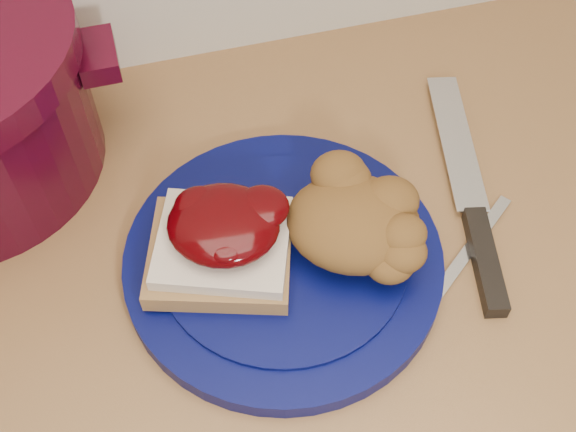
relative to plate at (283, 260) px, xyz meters
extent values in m
cylinder|color=#040840|center=(0.00, 0.00, 0.00)|extent=(0.39, 0.39, 0.02)
cube|color=olive|center=(-0.06, 0.01, 0.02)|extent=(0.15, 0.14, 0.02)
cube|color=beige|center=(-0.05, 0.01, 0.04)|extent=(0.14, 0.13, 0.01)
ellipsoid|color=#310103|center=(-0.05, 0.01, 0.06)|extent=(0.13, 0.12, 0.03)
ellipsoid|color=brown|center=(0.06, -0.01, 0.04)|extent=(0.15, 0.14, 0.06)
cube|color=black|center=(0.18, -0.05, 0.00)|extent=(0.04, 0.11, 0.02)
cube|color=silver|center=(0.22, 0.10, 0.00)|extent=(0.07, 0.19, 0.00)
cube|color=silver|center=(0.18, -0.03, -0.01)|extent=(0.13, 0.10, 0.00)
cube|color=#360513|center=(-0.13, 0.21, 0.10)|extent=(0.04, 0.06, 0.02)
camera|label=1|loc=(-0.09, -0.35, 0.57)|focal=45.00mm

